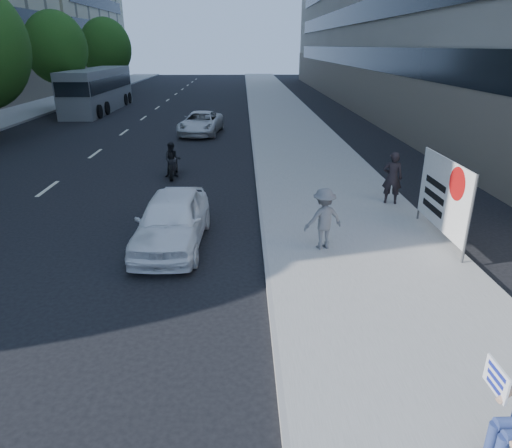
{
  "coord_description": "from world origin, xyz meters",
  "views": [
    {
      "loc": [
        0.91,
        -8.78,
        5.06
      ],
      "look_at": [
        1.2,
        1.17,
        1.16
      ],
      "focal_mm": 32.0,
      "sensor_mm": 36.0,
      "label": 1
    }
  ],
  "objects_px": {
    "bus": "(98,90)",
    "white_sedan_far": "(201,123)",
    "motorcycle": "(173,161)",
    "jogger": "(324,219)",
    "pedestrian_woman": "(392,178)",
    "white_sedan_near": "(172,220)",
    "protest_banner": "(443,195)"
  },
  "relations": [
    {
      "from": "motorcycle",
      "to": "white_sedan_near",
      "type": "bearing_deg",
      "value": -88.79
    },
    {
      "from": "jogger",
      "to": "pedestrian_woman",
      "type": "height_order",
      "value": "pedestrian_woman"
    },
    {
      "from": "white_sedan_near",
      "to": "pedestrian_woman",
      "type": "bearing_deg",
      "value": 25.39
    },
    {
      "from": "jogger",
      "to": "bus",
      "type": "relative_size",
      "value": 0.13
    },
    {
      "from": "protest_banner",
      "to": "white_sedan_near",
      "type": "xyz_separation_m",
      "value": [
        -7.18,
        0.12,
        -0.68
      ]
    },
    {
      "from": "jogger",
      "to": "motorcycle",
      "type": "distance_m",
      "value": 9.03
    },
    {
      "from": "white_sedan_near",
      "to": "motorcycle",
      "type": "distance_m",
      "value": 7.02
    },
    {
      "from": "jogger",
      "to": "bus",
      "type": "height_order",
      "value": "bus"
    },
    {
      "from": "pedestrian_woman",
      "to": "white_sedan_far",
      "type": "xyz_separation_m",
      "value": [
        -7.43,
        13.8,
        -0.35
      ]
    },
    {
      "from": "protest_banner",
      "to": "white_sedan_far",
      "type": "bearing_deg",
      "value": 114.9
    },
    {
      "from": "white_sedan_far",
      "to": "bus",
      "type": "distance_m",
      "value": 14.5
    },
    {
      "from": "white_sedan_far",
      "to": "motorcycle",
      "type": "height_order",
      "value": "motorcycle"
    },
    {
      "from": "pedestrian_woman",
      "to": "bus",
      "type": "relative_size",
      "value": 0.14
    },
    {
      "from": "motorcycle",
      "to": "jogger",
      "type": "bearing_deg",
      "value": -63.72
    },
    {
      "from": "pedestrian_woman",
      "to": "protest_banner",
      "type": "relative_size",
      "value": 0.57
    },
    {
      "from": "white_sedan_far",
      "to": "jogger",
      "type": "bearing_deg",
      "value": -68.91
    },
    {
      "from": "jogger",
      "to": "pedestrian_woman",
      "type": "xyz_separation_m",
      "value": [
        2.85,
        3.52,
        0.07
      ]
    },
    {
      "from": "protest_banner",
      "to": "bus",
      "type": "relative_size",
      "value": 0.25
    },
    {
      "from": "jogger",
      "to": "white_sedan_near",
      "type": "relative_size",
      "value": 0.38
    },
    {
      "from": "jogger",
      "to": "white_sedan_near",
      "type": "height_order",
      "value": "jogger"
    },
    {
      "from": "white_sedan_far",
      "to": "motorcycle",
      "type": "xyz_separation_m",
      "value": [
        -0.34,
        -9.75,
        -0.03
      ]
    },
    {
      "from": "jogger",
      "to": "bus",
      "type": "xyz_separation_m",
      "value": [
        -13.88,
        28.4,
        0.69
      ]
    },
    {
      "from": "bus",
      "to": "motorcycle",
      "type": "bearing_deg",
      "value": -66.08
    },
    {
      "from": "protest_banner",
      "to": "bus",
      "type": "distance_m",
      "value": 32.73
    },
    {
      "from": "white_sedan_far",
      "to": "bus",
      "type": "relative_size",
      "value": 0.39
    },
    {
      "from": "bus",
      "to": "white_sedan_far",
      "type": "bearing_deg",
      "value": -49.35
    },
    {
      "from": "jogger",
      "to": "white_sedan_near",
      "type": "xyz_separation_m",
      "value": [
        -3.95,
        0.62,
        -0.23
      ]
    },
    {
      "from": "protest_banner",
      "to": "white_sedan_near",
      "type": "height_order",
      "value": "protest_banner"
    },
    {
      "from": "jogger",
      "to": "protest_banner",
      "type": "height_order",
      "value": "protest_banner"
    },
    {
      "from": "white_sedan_near",
      "to": "white_sedan_far",
      "type": "relative_size",
      "value": 0.89
    },
    {
      "from": "protest_banner",
      "to": "motorcycle",
      "type": "bearing_deg",
      "value": 139.05
    },
    {
      "from": "pedestrian_woman",
      "to": "protest_banner",
      "type": "bearing_deg",
      "value": 114.49
    }
  ]
}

